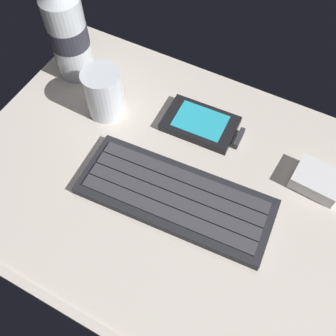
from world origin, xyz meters
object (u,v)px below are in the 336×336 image
Objects in this scene: keyboard at (175,196)px; charger_block at (317,180)px; handheld_device at (204,125)px; water_bottle at (67,31)px; juice_cup at (104,94)px.

charger_block reaches higher than keyboard.
charger_block reaches higher than handheld_device.
keyboard is 2.28× the size of handheld_device.
charger_block is at bearing 34.76° from keyboard.
handheld_device is 1.86× the size of charger_block.
charger_block is (19.76, -1.87, 0.47)cm from handheld_device.
keyboard is 21.61cm from charger_block.
keyboard is at bearing -81.95° from handheld_device.
water_bottle is at bearing 177.59° from handheld_device.
charger_block is (17.75, 12.32, 0.39)cm from keyboard.
keyboard is 1.43× the size of water_bottle.
juice_cup is at bearing -165.40° from handheld_device.
water_bottle is at bearing 176.31° from charger_block.
water_bottle is 46.90cm from charger_block.
juice_cup is at bearing 151.83° from keyboard.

